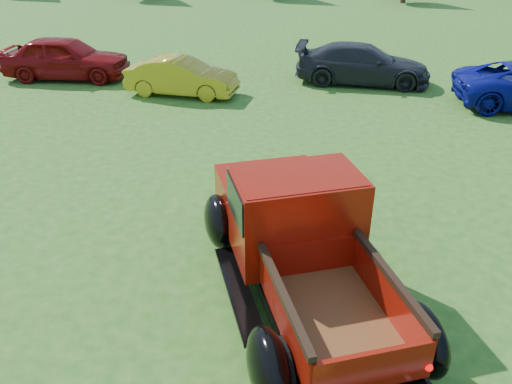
# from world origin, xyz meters

# --- Properties ---
(ground) EXTENTS (120.00, 120.00, 0.00)m
(ground) POSITION_xyz_m (0.00, 0.00, 0.00)
(ground) COLOR #245217
(ground) RESTS_ON ground
(pickup_truck) EXTENTS (3.77, 5.33, 1.86)m
(pickup_truck) POSITION_xyz_m (0.76, -0.92, 0.88)
(pickup_truck) COLOR black
(pickup_truck) RESTS_ON ground
(show_car_red) EXTENTS (4.41, 1.98, 1.47)m
(show_car_red) POSITION_xyz_m (-7.95, 9.34, 0.74)
(show_car_red) COLOR maroon
(show_car_red) RESTS_ON ground
(show_car_yellow) EXTENTS (3.63, 1.58, 1.16)m
(show_car_yellow) POSITION_xyz_m (-3.45, 8.07, 0.58)
(show_car_yellow) COLOR #AE9417
(show_car_yellow) RESTS_ON ground
(show_car_grey) EXTENTS (4.61, 2.10, 1.31)m
(show_car_grey) POSITION_xyz_m (2.30, 10.21, 0.65)
(show_car_grey) COLOR black
(show_car_grey) RESTS_ON ground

